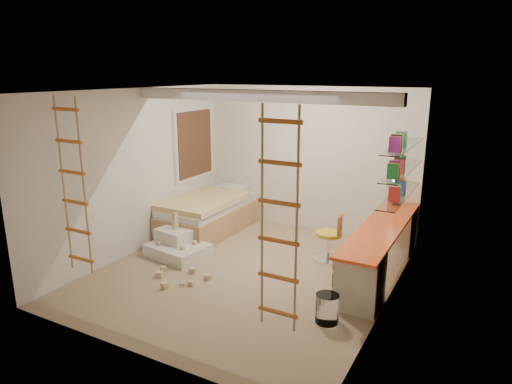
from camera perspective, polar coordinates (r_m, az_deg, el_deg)
The scene contains 15 objects.
floor at distance 6.76m, azimuth -1.23°, elevation -10.05°, with size 4.50×4.50×0.00m, color tan.
ceiling_beam at distance 6.40m, azimuth 0.00°, elevation 11.94°, with size 4.00×0.18×0.16m, color white.
window_frame at distance 8.56m, azimuth -7.83°, elevation 6.02°, with size 0.06×1.15×1.35m, color white.
window_blind at distance 8.54m, azimuth -7.61°, elevation 6.01°, with size 0.02×1.00×1.20m, color #4C2D1E.
rope_ladder_left at distance 5.82m, azimuth -21.84°, elevation 0.54°, with size 0.41×0.04×2.13m, color orange, non-canonical shape.
rope_ladder_right at distance 4.17m, azimuth 2.89°, elevation -3.79°, with size 0.41×0.04×2.13m, color #BC6620, non-canonical shape.
waste_bin at distance 5.54m, azimuth 8.88°, elevation -14.19°, with size 0.28×0.28×0.34m, color white.
desk at distance 6.78m, azimuth 15.31°, elevation -6.81°, with size 0.56×2.80×0.75m.
shelves at distance 6.69m, azimuth 17.76°, elevation 2.54°, with size 0.25×1.80×0.71m.
bed at distance 8.35m, azimuth -5.92°, elevation -2.76°, with size 1.02×2.00×0.69m.
task_lamp at distance 7.47m, azimuth 17.08°, elevation 0.97°, with size 0.14×0.36×0.57m.
swivel_chair at distance 7.13m, azimuth 9.22°, elevation -6.43°, with size 0.52×0.52×0.76m.
play_platform at distance 7.42m, azimuth -9.81°, elevation -6.64°, with size 0.99×0.83×0.40m.
toy_blocks at distance 6.93m, azimuth -9.71°, elevation -7.74°, with size 1.20×1.19×0.67m.
books at distance 6.67m, azimuth 17.83°, elevation 3.42°, with size 0.14×0.64×0.92m.
Camera 1 is at (3.05, -5.32, 2.85)m, focal length 32.00 mm.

